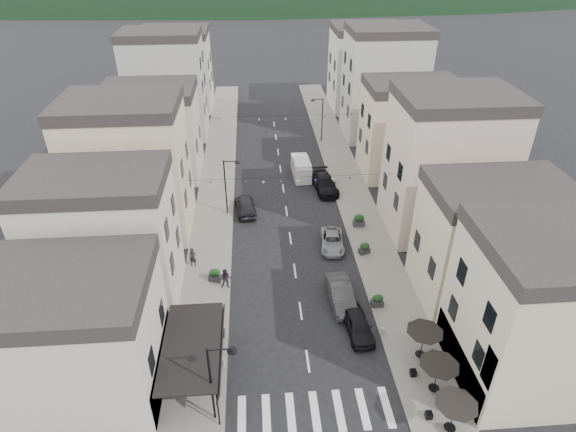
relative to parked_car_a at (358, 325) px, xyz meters
name	(u,v)px	position (x,y,z in m)	size (l,w,h in m)	color
sidewalk_left	(217,186)	(-11.44, 23.55, -0.67)	(4.00, 76.00, 0.12)	slate
sidewalk_right	(347,181)	(3.56, 23.55, -0.67)	(4.00, 76.00, 0.12)	slate
boutique_building	(56,344)	(-19.44, -3.45, 3.27)	(12.00, 8.00, 8.00)	beige
bistro_building	(547,316)	(10.56, -4.45, 4.27)	(10.00, 8.00, 10.00)	beige
boutique_awning	(196,346)	(-11.19, -3.45, 2.39)	(3.77, 7.50, 3.28)	black
buildings_row_left	(155,119)	(-18.44, 29.30, 5.39)	(10.20, 54.16, 14.00)	beige
buildings_row_right	(402,114)	(10.56, 28.15, 5.59)	(10.20, 54.16, 14.50)	beige
cafe_terrace	(439,368)	(3.76, -5.65, 1.63)	(2.50, 8.10, 2.53)	black
streetlamp_left_near	(215,377)	(-9.76, -6.45, 2.97)	(1.70, 0.56, 6.00)	black
streetlamp_left_far	(228,182)	(-9.76, 17.55, 2.97)	(1.70, 0.56, 6.00)	black
streetlamp_right_far	(320,115)	(1.88, 35.55, 2.97)	(1.70, 0.56, 6.00)	black
bollards	(309,363)	(-3.94, -2.95, -0.31)	(11.66, 10.26, 0.60)	gray
bunting_near	(290,181)	(-3.94, 13.55, 4.92)	(19.00, 0.28, 0.62)	black
bunting_far	(279,119)	(-3.94, 29.55, 4.92)	(19.00, 0.28, 0.62)	black
parked_car_a	(358,325)	(0.00, 0.00, 0.00)	(1.72, 4.28, 1.46)	black
parked_car_b	(341,294)	(-0.71, 3.30, 0.08)	(1.72, 4.92, 1.62)	#333336
parked_car_c	(332,241)	(-0.20, 10.89, -0.10)	(2.08, 4.51, 1.25)	gray
parked_car_d	(325,183)	(0.66, 21.84, 0.08)	(2.27, 5.58, 1.62)	black
parked_car_e	(246,205)	(-8.15, 17.69, 0.06)	(1.86, 4.61, 1.57)	black
delivery_van	(301,168)	(-1.63, 25.37, 0.38)	(2.03, 4.76, 2.25)	silver
pedestrian_a	(193,257)	(-12.70, 8.84, 0.28)	(0.65, 0.43, 1.79)	black
pedestrian_b	(226,279)	(-9.74, 5.65, 0.29)	(0.88, 0.68, 1.80)	black
planter_la	(202,314)	(-11.42, 2.08, -0.13)	(1.00, 0.79, 0.99)	#333336
planter_lb	(215,275)	(-10.72, 6.65, -0.05)	(1.17, 0.91, 1.16)	#2D2D30
planter_ra	(378,301)	(2.06, 2.55, -0.08)	(0.98, 0.56, 1.09)	#2B2B2D
planter_rb	(365,248)	(2.51, 9.49, -0.07)	(1.12, 0.84, 1.11)	#2A2A2D
planter_rc	(359,220)	(2.93, 14.06, 0.01)	(1.15, 0.67, 1.27)	#302F32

